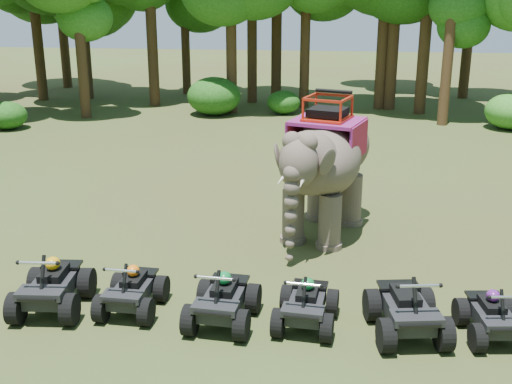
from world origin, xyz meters
TOP-DOWN VIEW (x-y plane):
  - ground at (0.00, 0.00)m, footprint 110.00×110.00m
  - elephant at (1.53, 3.69)m, footprint 3.27×4.94m
  - atv_0 at (-3.93, -1.40)m, footprint 1.49×1.95m
  - atv_1 at (-2.28, -1.25)m, footprint 1.22×1.64m
  - atv_2 at (-0.33, -1.52)m, footprint 1.39×1.82m
  - atv_3 at (1.33, -1.42)m, footprint 1.30×1.70m
  - atv_4 at (3.26, -1.51)m, footprint 1.64×2.04m
  - atv_5 at (4.89, -1.42)m, footprint 1.32×1.67m
  - tree_0 at (0.00, 22.74)m, footprint 5.35×5.35m
  - tree_1 at (4.12, 22.69)m, footprint 6.39×6.39m
  - tree_2 at (6.93, 18.73)m, footprint 4.62×4.62m
  - tree_29 at (-10.89, 18.29)m, footprint 5.15×5.15m
  - tree_30 at (-8.35, 22.16)m, footprint 6.53×6.53m
  - tree_31 at (-3.70, 20.60)m, footprint 5.86×5.86m
  - tree_32 at (9.34, 26.94)m, footprint 6.80×6.80m
  - tree_33 at (-12.96, 23.71)m, footprint 5.86×5.86m
  - tree_34 at (-1.73, 24.56)m, footprint 6.74×6.74m
  - tree_35 at (-12.94, 24.04)m, footprint 6.16×6.16m
  - tree_37 at (4.67, 22.65)m, footprint 7.57×7.57m
  - tree_39 at (6.17, 21.54)m, footprint 7.00×7.00m
  - tree_40 at (-15.92, 27.96)m, footprint 6.80×6.80m
  - tree_41 at (-3.05, 23.89)m, footprint 5.89×5.89m
  - tree_42 at (-15.40, 23.12)m, footprint 6.40×6.40m
  - tree_43 at (-7.50, 26.49)m, footprint 4.99×4.99m
  - tree_44 at (4.84, 29.12)m, footprint 7.20×7.20m

SIDE VIEW (x-z plane):
  - ground at x=0.00m, z-range 0.00..0.00m
  - atv_5 at x=4.89m, z-range 0.00..1.14m
  - atv_3 at x=1.33m, z-range 0.00..1.19m
  - atv_1 at x=-2.28m, z-range 0.00..1.19m
  - atv_2 at x=-0.33m, z-range 0.00..1.29m
  - atv_4 at x=3.26m, z-range 0.00..1.36m
  - atv_0 at x=-3.93m, z-range 0.00..1.36m
  - elephant at x=1.53m, z-range 0.00..3.82m
  - tree_2 at x=6.93m, z-range 0.00..6.59m
  - tree_43 at x=-7.50m, z-range 0.00..7.13m
  - tree_29 at x=-10.89m, z-range 0.00..7.35m
  - tree_0 at x=0.00m, z-range 0.00..7.65m
  - tree_33 at x=-12.96m, z-range 0.00..8.37m
  - tree_31 at x=-3.70m, z-range 0.00..8.37m
  - tree_41 at x=-3.05m, z-range 0.00..8.42m
  - tree_35 at x=-12.94m, z-range 0.00..8.80m
  - tree_1 at x=4.12m, z-range 0.00..9.13m
  - tree_42 at x=-15.40m, z-range 0.00..9.15m
  - tree_30 at x=-8.35m, z-range 0.00..9.32m
  - tree_34 at x=-1.73m, z-range 0.00..9.63m
  - tree_32 at x=9.34m, z-range 0.00..9.72m
  - tree_40 at x=-15.92m, z-range 0.00..9.72m
  - tree_39 at x=6.17m, z-range 0.00..10.00m
  - tree_44 at x=4.84m, z-range 0.00..10.29m
  - tree_37 at x=4.67m, z-range 0.00..10.82m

